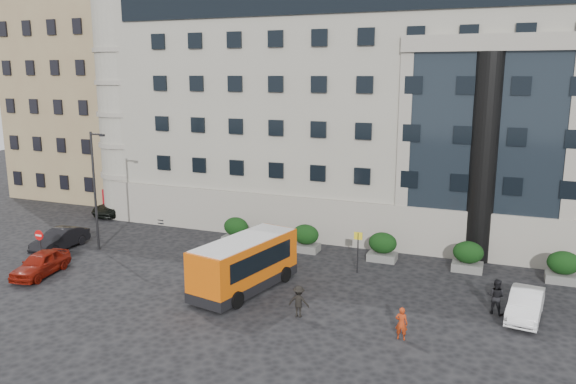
% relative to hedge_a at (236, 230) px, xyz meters
% --- Properties ---
extents(ground, '(120.00, 120.00, 0.00)m').
position_rel_hedge_a_xyz_m(ground, '(4.00, -7.80, -0.93)').
color(ground, black).
rests_on(ground, ground).
extents(civic_building, '(44.00, 24.00, 18.00)m').
position_rel_hedge_a_xyz_m(civic_building, '(10.00, 14.20, 8.07)').
color(civic_building, gray).
rests_on(civic_building, ground).
extents(entrance_column, '(1.80, 1.80, 13.00)m').
position_rel_hedge_a_xyz_m(entrance_column, '(16.00, 2.50, 5.57)').
color(entrance_column, black).
rests_on(entrance_column, ground).
extents(apartment_near, '(14.00, 14.00, 20.00)m').
position_rel_hedge_a_xyz_m(apartment_near, '(-20.00, 12.20, 9.07)').
color(apartment_near, '#886F4F').
rests_on(apartment_near, ground).
extents(apartment_far, '(13.00, 13.00, 22.00)m').
position_rel_hedge_a_xyz_m(apartment_far, '(-23.00, 30.20, 10.07)').
color(apartment_far, brown).
rests_on(apartment_far, ground).
extents(hedge_a, '(1.80, 1.26, 1.84)m').
position_rel_hedge_a_xyz_m(hedge_a, '(0.00, 0.00, 0.00)').
color(hedge_a, '#5B5A58').
rests_on(hedge_a, ground).
extents(hedge_b, '(1.80, 1.26, 1.84)m').
position_rel_hedge_a_xyz_m(hedge_b, '(5.20, 0.00, 0.00)').
color(hedge_b, '#5B5A58').
rests_on(hedge_b, ground).
extents(hedge_c, '(1.80, 1.26, 1.84)m').
position_rel_hedge_a_xyz_m(hedge_c, '(10.40, 0.00, 0.00)').
color(hedge_c, '#5B5A58').
rests_on(hedge_c, ground).
extents(hedge_d, '(1.80, 1.26, 1.84)m').
position_rel_hedge_a_xyz_m(hedge_d, '(15.60, 0.00, 0.00)').
color(hedge_d, '#5B5A58').
rests_on(hedge_d, ground).
extents(hedge_e, '(1.80, 1.26, 1.84)m').
position_rel_hedge_a_xyz_m(hedge_e, '(20.80, 0.00, 0.00)').
color(hedge_e, '#5B5A58').
rests_on(hedge_e, ground).
extents(street_lamp, '(1.16, 0.18, 8.00)m').
position_rel_hedge_a_xyz_m(street_lamp, '(-7.94, -4.80, 3.44)').
color(street_lamp, '#262628').
rests_on(street_lamp, ground).
extents(bus_stop_sign, '(0.50, 0.08, 2.52)m').
position_rel_hedge_a_xyz_m(bus_stop_sign, '(9.50, -2.80, 0.80)').
color(bus_stop_sign, '#262628').
rests_on(bus_stop_sign, ground).
extents(no_entry_sign, '(0.64, 0.16, 2.32)m').
position_rel_hedge_a_xyz_m(no_entry_sign, '(-9.00, -8.84, 0.72)').
color(no_entry_sign, '#262628').
rests_on(no_entry_sign, ground).
extents(minibus, '(3.79, 7.30, 2.90)m').
position_rel_hedge_a_xyz_m(minibus, '(4.41, -7.70, 0.67)').
color(minibus, '#D6550A').
rests_on(minibus, ground).
extents(red_truck, '(3.17, 5.29, 2.66)m').
position_rel_hedge_a_xyz_m(red_truck, '(-13.42, 6.51, 0.43)').
color(red_truck, maroon).
rests_on(red_truck, ground).
extents(parked_car_a, '(2.30, 4.37, 1.42)m').
position_rel_hedge_a_xyz_m(parked_car_a, '(-7.83, -10.05, -0.22)').
color(parked_car_a, maroon).
rests_on(parked_car_a, ground).
extents(parked_car_b, '(1.53, 4.31, 1.42)m').
position_rel_hedge_a_xyz_m(parked_car_b, '(-10.46, -5.72, -0.22)').
color(parked_car_b, black).
rests_on(parked_car_b, ground).
extents(parked_car_c, '(2.41, 4.79, 1.34)m').
position_rel_hedge_a_xyz_m(parked_car_c, '(-7.50, 4.20, -0.26)').
color(parked_car_c, black).
rests_on(parked_car_c, ground).
extents(parked_car_d, '(2.48, 5.12, 1.40)m').
position_rel_hedge_a_xyz_m(parked_car_d, '(-13.00, 3.75, -0.23)').
color(parked_car_d, black).
rests_on(parked_car_d, ground).
extents(white_taxi, '(1.94, 4.32, 1.38)m').
position_rel_hedge_a_xyz_m(white_taxi, '(18.73, -5.90, -0.24)').
color(white_taxi, white).
rests_on(white_taxi, ground).
extents(pedestrian_a, '(0.56, 0.37, 1.53)m').
position_rel_hedge_a_xyz_m(pedestrian_a, '(13.51, -10.43, -0.16)').
color(pedestrian_a, '#A83010').
rests_on(pedestrian_a, ground).
extents(pedestrian_b, '(1.03, 0.90, 1.80)m').
position_rel_hedge_a_xyz_m(pedestrian_b, '(17.36, -5.93, -0.03)').
color(pedestrian_b, black).
rests_on(pedestrian_b, ground).
extents(pedestrian_c, '(1.07, 0.67, 1.59)m').
position_rel_hedge_a_xyz_m(pedestrian_c, '(8.40, -9.88, -0.13)').
color(pedestrian_c, black).
rests_on(pedestrian_c, ground).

